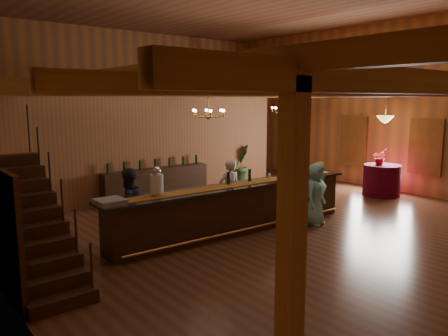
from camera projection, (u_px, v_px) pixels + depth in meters
floor at (248, 217)px, 11.25m from camera, size 14.00×14.00×0.00m
wall_back at (122, 106)px, 16.19m from camera, size 12.00×0.10×5.50m
wall_right at (382, 107)px, 14.57m from camera, size 0.10×14.00×5.50m
beam_grid at (236, 90)px, 11.14m from camera, size 11.90×13.90×0.39m
support_posts at (263, 157)px, 10.62m from camera, size 9.20×10.20×3.20m
partition_wall at (160, 147)px, 13.38m from camera, size 9.00×0.18×3.10m
window_right_front at (426, 147)px, 13.50m from camera, size 0.12×1.05×1.75m
window_right_back at (354, 141)px, 15.49m from camera, size 0.12×1.05×1.75m
staircase at (33, 223)px, 7.13m from camera, size 1.00×2.80×2.00m
backroom_boxes at (136, 171)px, 15.20m from camera, size 4.10×0.60×1.10m
tasting_bar at (236, 208)px, 9.95m from camera, size 6.53×1.09×1.10m
beverage_dispenser at (157, 182)px, 8.69m from camera, size 0.26×0.26×0.60m
glass_rack_tray at (110, 202)px, 8.04m from camera, size 0.50×0.50×0.10m
raffle_drum at (318, 167)px, 11.40m from camera, size 0.34×0.24×0.30m
bar_bottle_0 at (228, 178)px, 9.87m from camera, size 0.07×0.07×0.30m
bar_bottle_1 at (250, 175)px, 10.25m from camera, size 0.07×0.07×0.30m
backbar_shelf at (156, 184)px, 13.14m from camera, size 3.42×0.57×0.96m
round_table at (382, 180)px, 13.68m from camera, size 1.13×1.13×0.98m
chandelier_left at (208, 113)px, 10.25m from camera, size 0.80×0.80×0.67m
chandelier_right at (284, 110)px, 13.82m from camera, size 0.80×0.80×0.68m
pendant_lamp at (385, 119)px, 13.38m from camera, size 0.52×0.52×0.90m
bartender at (229, 191)px, 10.70m from camera, size 0.62×0.46×1.55m
staff_second at (128, 206)px, 9.14m from camera, size 0.84×0.69×1.59m
guest at (316, 194)px, 10.46m from camera, size 0.83×0.64×1.50m
floor_plant at (240, 165)px, 15.49m from camera, size 0.96×0.88×1.41m
table_flowers at (379, 157)px, 13.52m from camera, size 0.56×0.53×0.50m
table_vase at (379, 160)px, 13.55m from camera, size 0.19×0.19×0.31m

